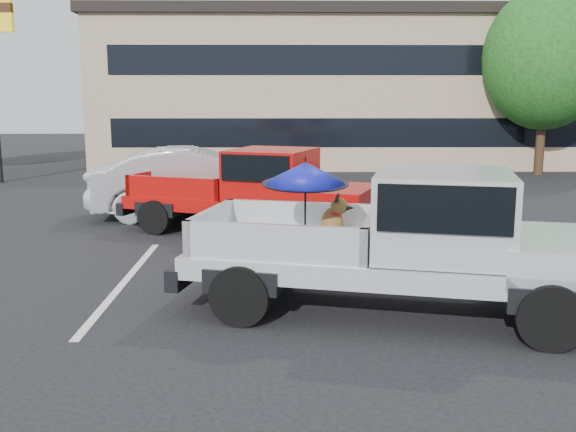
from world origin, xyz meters
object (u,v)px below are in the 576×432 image
Objects in this scene: red_pickup at (265,188)px; silver_pickup at (423,235)px; tree_back at (416,64)px; tree_right at (546,58)px; silver_sedan at (198,183)px.

silver_pickup is at bearing -46.62° from red_pickup.
tree_back is at bearing 92.16° from silver_pickup.
red_pickup is (-9.92, -10.40, -3.25)m from tree_right.
silver_pickup reaches higher than silver_sedan.
tree_back is 1.26× the size of red_pickup.
red_pickup is at bearing -133.65° from tree_right.
tree_right reaches higher than silver_sedan.
red_pickup is (-2.15, 5.16, -0.09)m from silver_pickup.
silver_pickup reaches higher than red_pickup.
tree_right is 1.13× the size of silver_pickup.
tree_right is 14.72m from silver_sedan.
tree_back reaches higher than tree_right.
tree_right reaches higher than silver_pickup.
red_pickup is 1.13× the size of silver_sedan.
tree_back reaches higher than red_pickup.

